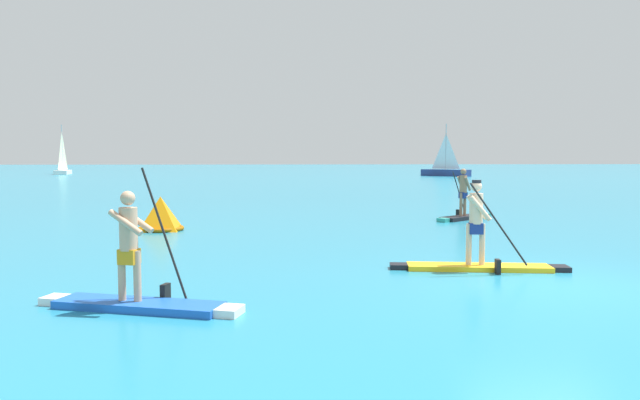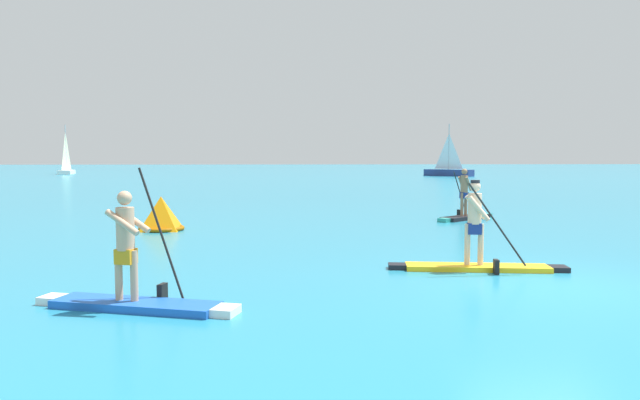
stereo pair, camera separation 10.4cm
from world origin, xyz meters
name	(u,v)px [view 2 (the right image)]	position (x,y,z in m)	size (l,w,h in m)	color
ground	(546,285)	(0.00, 0.00, 0.00)	(440.00, 440.00, 0.00)	teal
paddleboarder_near_left	(134,284)	(-6.77, -0.96, 0.36)	(3.08, 1.41, 2.08)	blue
paddleboarder_mid_center	(477,250)	(-0.72, 1.40, 0.39)	(3.48, 1.07, 1.82)	yellow
paddleboarder_far_right	(465,209)	(2.35, 10.67, 0.38)	(2.60, 2.13, 1.84)	black
race_marker_buoy	(161,215)	(-8.04, 8.49, 0.45)	(1.62, 1.62, 1.04)	orange
sailboat_left_horizon	(66,168)	(-33.47, 77.17, 0.87)	(2.81, 6.27, 7.11)	white
sailboat_right_horizon	(449,170)	(18.44, 61.98, 0.75)	(5.41, 5.88, 6.62)	navy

